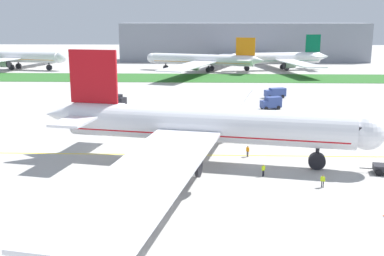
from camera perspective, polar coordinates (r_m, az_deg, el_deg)
The scene contains 14 objects.
ground_plane at distance 72.70m, azimuth -1.06°, elevation -3.73°, with size 600.00×600.00×0.00m, color #ADAAA5.
apron_taxi_line at distance 74.84m, azimuth -0.96°, elevation -3.22°, with size 280.00×0.36×0.01m, color yellow.
grass_median_strip at distance 168.73m, azimuth 0.75°, elevation 6.00°, with size 320.00×24.00×0.10m, color #2D6628.
airliner_foreground at distance 70.13m, azimuth 1.18°, elevation 0.32°, with size 50.21×80.65×16.29m.
ground_crew_wingwalker_port at distance 74.07m, azimuth 6.66°, elevation -2.65°, with size 0.48×0.51×1.73m.
ground_crew_marshaller_front at distance 65.46m, azimuth 8.51°, elevation -4.86°, with size 0.50×0.49×1.70m.
ground_crew_wingwalker_starboard at distance 62.83m, azimuth 15.33°, elevation -5.99°, with size 0.56×0.38×1.67m.
service_truck_baggage_loader at distance 112.81m, azimuth 9.44°, elevation 3.00°, with size 5.18×3.66×2.89m.
service_truck_fuel_bowser at distance 128.79m, azimuth 9.91°, elevation 4.18°, with size 5.92×3.77×2.60m.
service_truck_catering_van at distance 115.23m, azimuth -9.08°, elevation 3.27°, with size 5.17×4.03×3.05m.
parked_airliner_far_left at distance 207.65m, azimuth -19.97°, elevation 7.99°, with size 41.31×65.00×15.28m.
parked_airliner_far_centre at distance 188.33m, azimuth 1.48°, elevation 8.12°, with size 46.52×76.90×13.39m.
parked_airliner_far_right at distance 196.34m, azimuth 10.45°, elevation 8.19°, with size 41.42×66.16×14.07m.
terminal_building at distance 234.99m, azimuth 6.12°, elevation 10.15°, with size 116.58×20.00×18.00m, color gray.
Camera 1 is at (3.85, -69.45, 21.14)m, focal length 44.70 mm.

